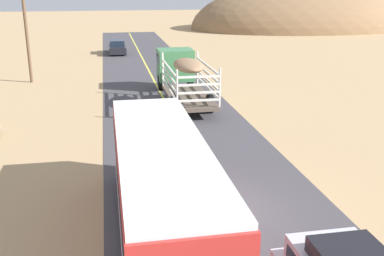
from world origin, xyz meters
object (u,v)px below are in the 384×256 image
(livestock_truck, at_px, (180,70))
(bus, at_px, (162,189))
(power_pole_mid, at_px, (26,30))
(car_far, at_px, (117,47))

(livestock_truck, height_order, bus, bus)
(livestock_truck, height_order, power_pole_mid, power_pole_mid)
(power_pole_mid, bearing_deg, bus, -73.75)
(car_far, relative_size, power_pole_mid, 0.59)
(bus, distance_m, power_pole_mid, 26.11)
(bus, xyz_separation_m, car_far, (-0.19, 39.00, -1.05))
(livestock_truck, distance_m, bus, 18.62)
(livestock_truck, relative_size, car_far, 2.20)
(power_pole_mid, bearing_deg, livestock_truck, -31.85)
(bus, relative_size, car_far, 2.27)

